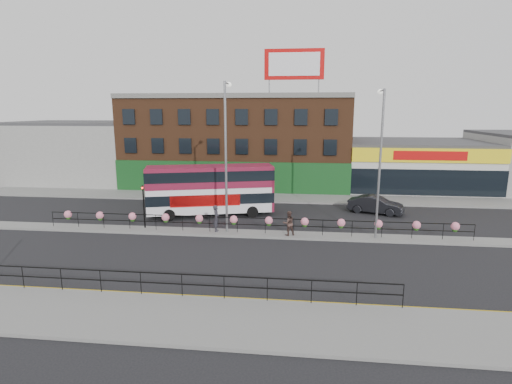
# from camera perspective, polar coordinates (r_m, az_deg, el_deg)

# --- Properties ---
(ground) EXTENTS (120.00, 120.00, 0.00)m
(ground) POSITION_cam_1_polar(r_m,az_deg,el_deg) (28.53, -0.68, -6.14)
(ground) COLOR black
(ground) RESTS_ON ground
(south_pavement) EXTENTS (60.00, 4.00, 0.15)m
(south_pavement) POSITION_cam_1_polar(r_m,az_deg,el_deg) (17.60, -5.78, -17.85)
(south_pavement) COLOR slate
(south_pavement) RESTS_ON ground
(north_pavement) EXTENTS (60.00, 4.00, 0.15)m
(north_pavement) POSITION_cam_1_polar(r_m,az_deg,el_deg) (40.04, 1.45, -0.81)
(north_pavement) COLOR slate
(north_pavement) RESTS_ON ground
(median) EXTENTS (60.00, 1.60, 0.15)m
(median) POSITION_cam_1_polar(r_m,az_deg,el_deg) (28.51, -0.68, -6.00)
(median) COLOR slate
(median) RESTS_ON ground
(yellow_line_inner) EXTENTS (60.00, 0.10, 0.01)m
(yellow_line_inner) POSITION_cam_1_polar(r_m,az_deg,el_deg) (19.62, -4.32, -14.76)
(yellow_line_inner) COLOR gold
(yellow_line_inner) RESTS_ON ground
(yellow_line_outer) EXTENTS (60.00, 0.10, 0.01)m
(yellow_line_outer) POSITION_cam_1_polar(r_m,az_deg,el_deg) (19.47, -4.42, -14.99)
(yellow_line_outer) COLOR gold
(yellow_line_outer) RESTS_ON ground
(brick_building) EXTENTS (25.00, 12.21, 10.30)m
(brick_building) POSITION_cam_1_polar(r_m,az_deg,el_deg) (47.62, -2.51, 7.33)
(brick_building) COLOR brown
(brick_building) RESTS_ON ground
(supermarket) EXTENTS (15.00, 12.25, 5.30)m
(supermarket) POSITION_cam_1_polar(r_m,az_deg,el_deg) (48.89, 21.40, 3.73)
(supermarket) COLOR silver
(supermarket) RESTS_ON ground
(warehouse_west) EXTENTS (15.50, 12.00, 7.30)m
(warehouse_west) POSITION_cam_1_polar(r_m,az_deg,el_deg) (54.72, -24.03, 5.35)
(warehouse_west) COLOR gray
(warehouse_west) RESTS_ON ground
(billboard) EXTENTS (6.00, 0.29, 4.40)m
(billboard) POSITION_cam_1_polar(r_m,az_deg,el_deg) (42.18, 5.47, 17.69)
(billboard) COLOR #BB0A09
(billboard) RESTS_ON brick_building
(median_railing) EXTENTS (30.04, 0.56, 1.23)m
(median_railing) POSITION_cam_1_polar(r_m,az_deg,el_deg) (28.23, -0.69, -4.12)
(median_railing) COLOR black
(median_railing) RESTS_ON median
(south_railing) EXTENTS (20.04, 0.05, 1.12)m
(south_railing) POSITION_cam_1_polar(r_m,az_deg,el_deg) (19.32, -10.57, -12.25)
(south_railing) COLOR black
(south_railing) RESTS_ON south_pavement
(double_decker_bus) EXTENTS (10.66, 5.10, 4.20)m
(double_decker_bus) POSITION_cam_1_polar(r_m,az_deg,el_deg) (33.32, -6.46, 0.97)
(double_decker_bus) COLOR white
(double_decker_bus) RESTS_ON ground
(car) EXTENTS (4.56, 5.61, 1.51)m
(car) POSITION_cam_1_polar(r_m,az_deg,el_deg) (35.66, 16.71, -1.75)
(car) COLOR black
(car) RESTS_ON ground
(pedestrian_a) EXTENTS (0.77, 0.57, 1.91)m
(pedestrian_a) POSITION_cam_1_polar(r_m,az_deg,el_deg) (28.74, -5.69, -3.77)
(pedestrian_a) COLOR #2C2A32
(pedestrian_a) RESTS_ON median
(pedestrian_b) EXTENTS (1.30, 1.24, 1.73)m
(pedestrian_b) POSITION_cam_1_polar(r_m,az_deg,el_deg) (27.83, 4.68, -4.46)
(pedestrian_b) COLOR #47322C
(pedestrian_b) RESTS_ON median
(lamp_column_west) EXTENTS (0.38, 1.84, 10.50)m
(lamp_column_west) POSITION_cam_1_polar(r_m,az_deg,el_deg) (27.99, -4.26, 6.81)
(lamp_column_west) COLOR gray
(lamp_column_west) RESTS_ON median
(lamp_column_east) EXTENTS (0.36, 1.74, 9.93)m
(lamp_column_east) POSITION_cam_1_polar(r_m,az_deg,el_deg) (27.70, 17.29, 5.57)
(lamp_column_east) COLOR gray
(lamp_column_east) RESTS_ON median
(traffic_light_median) EXTENTS (0.15, 0.28, 3.65)m
(traffic_light_median) POSITION_cam_1_polar(r_m,az_deg,el_deg) (30.27, -15.80, -0.71)
(traffic_light_median) COLOR black
(traffic_light_median) RESTS_ON median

